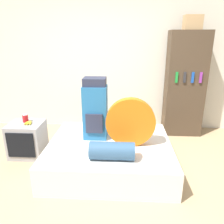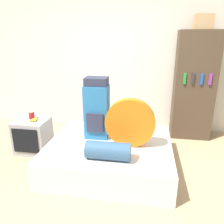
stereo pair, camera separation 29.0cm
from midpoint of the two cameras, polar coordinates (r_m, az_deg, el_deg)
name	(u,v)px [view 2 (the right image)]	position (r m, az deg, el deg)	size (l,w,h in m)	color
ground_plane	(98,188)	(2.84, -0.65, -19.44)	(16.00, 16.00, 0.00)	tan
wall_back	(120,63)	(4.32, 4.16, 12.66)	(8.00, 0.05, 2.60)	silver
bed	(110,154)	(3.16, 2.09, -10.98)	(1.69, 1.45, 0.37)	silver
backpack	(97,109)	(3.10, -1.33, 0.77)	(0.33, 0.30, 0.87)	#23669E
tent_bag	(130,123)	(2.88, 7.62, -2.90)	(0.66, 0.12, 0.66)	orange
sleeping_roll	(108,151)	(2.64, 2.19, -10.15)	(0.54, 0.22, 0.22)	#33567A
television	(33,136)	(3.70, -17.88, -5.95)	(0.51, 0.46, 0.53)	#939399
canister	(32,115)	(3.65, -18.15, -0.86)	(0.08, 0.08, 0.12)	#B2191E
banana_bunch	(34,120)	(3.57, -17.45, -1.94)	(0.12, 0.16, 0.03)	yellow
bookshelf	(194,87)	(4.18, 22.51, 6.12)	(0.68, 0.40, 1.88)	#473828
cardboard_box	(203,22)	(4.11, 24.74, 20.63)	(0.29, 0.21, 0.23)	tan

